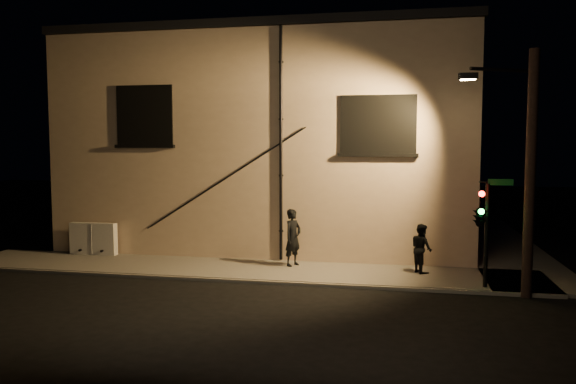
% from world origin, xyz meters
% --- Properties ---
extents(ground, '(90.00, 90.00, 0.00)m').
position_xyz_m(ground, '(0.00, 0.00, 0.00)').
color(ground, black).
extents(sidewalk, '(21.00, 16.00, 0.12)m').
position_xyz_m(sidewalk, '(1.22, 4.39, 0.06)').
color(sidewalk, slate).
rests_on(sidewalk, ground).
extents(building, '(16.20, 12.23, 8.80)m').
position_xyz_m(building, '(-3.00, 8.99, 4.40)').
color(building, beige).
rests_on(building, ground).
extents(utility_cabinet, '(1.84, 0.31, 1.21)m').
position_xyz_m(utility_cabinet, '(-9.08, 2.70, 0.72)').
color(utility_cabinet, silver).
rests_on(utility_cabinet, sidewalk).
extents(pedestrian_a, '(0.77, 0.86, 1.97)m').
position_xyz_m(pedestrian_a, '(-1.23, 2.19, 1.10)').
color(pedestrian_a, black).
rests_on(pedestrian_a, sidewalk).
extents(pedestrian_b, '(0.89, 0.97, 1.61)m').
position_xyz_m(pedestrian_b, '(3.09, 1.96, 0.92)').
color(pedestrian_b, black).
rests_on(pedestrian_b, sidewalk).
extents(traffic_signal, '(1.24, 1.87, 3.19)m').
position_xyz_m(traffic_signal, '(4.66, 0.27, 2.25)').
color(traffic_signal, black).
rests_on(traffic_signal, sidewalk).
extents(streetlamp_pole, '(2.02, 1.38, 6.90)m').
position_xyz_m(streetlamp_pole, '(5.80, -0.05, 3.69)').
color(streetlamp_pole, black).
rests_on(streetlamp_pole, ground).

